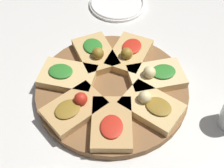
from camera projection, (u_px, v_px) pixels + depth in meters
name	position (u px, v px, depth m)	size (l,w,h in m)	color
ground_plane	(112.00, 92.00, 0.90)	(3.00, 3.00, 0.00)	silver
serving_board	(112.00, 89.00, 0.89)	(0.43, 0.43, 0.02)	brown
focaccia_slice_0	(112.00, 124.00, 0.79)	(0.18, 0.16, 0.03)	tan
focaccia_slice_1	(151.00, 106.00, 0.82)	(0.19, 0.17, 0.05)	#DBB775
focaccia_slice_2	(156.00, 76.00, 0.89)	(0.13, 0.17, 0.05)	#E5C689
focaccia_slice_3	(129.00, 53.00, 0.95)	(0.18, 0.18, 0.05)	tan
focaccia_slice_4	(96.00, 53.00, 0.95)	(0.16, 0.10, 0.05)	tan
focaccia_slice_5	(67.00, 76.00, 0.89)	(0.17, 0.19, 0.03)	#DBB775
focaccia_slice_6	(75.00, 108.00, 0.82)	(0.14, 0.18, 0.05)	tan
plate_left	(117.00, 4.00, 1.16)	(0.21, 0.21, 0.02)	white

